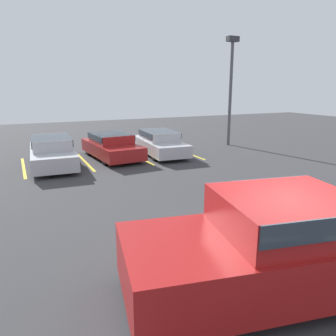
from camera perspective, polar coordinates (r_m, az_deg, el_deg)
ground_plane at (r=7.00m, az=19.61°, el=-16.73°), size 60.00×60.00×0.00m
stall_stripe_a at (r=15.77m, az=-23.84°, el=0.08°), size 0.12×4.09×0.01m
stall_stripe_b at (r=16.02m, az=-14.22°, el=1.07°), size 0.12×4.09×0.01m
stall_stripe_c at (r=16.71m, az=-5.15°, el=1.97°), size 0.12×4.09×0.01m
stall_stripe_d at (r=17.78m, az=3.03°, el=2.75°), size 0.12×4.09×0.01m
pickup_truck at (r=6.20m, az=22.01°, el=-11.96°), size 6.37×3.20×1.77m
parked_sedan_a at (r=15.50m, az=-19.54°, el=2.83°), size 2.03×4.72×1.30m
parked_sedan_b at (r=16.46m, az=-9.80°, el=3.95°), size 2.19×4.42×1.22m
parked_sedan_c at (r=17.12m, az=-1.47°, el=4.55°), size 1.98×4.57×1.23m
light_post at (r=20.12m, az=10.90°, el=14.76°), size 0.70×0.36×6.24m
wheel_stop_curb at (r=19.28m, az=-5.24°, el=3.80°), size 1.78×0.20×0.14m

